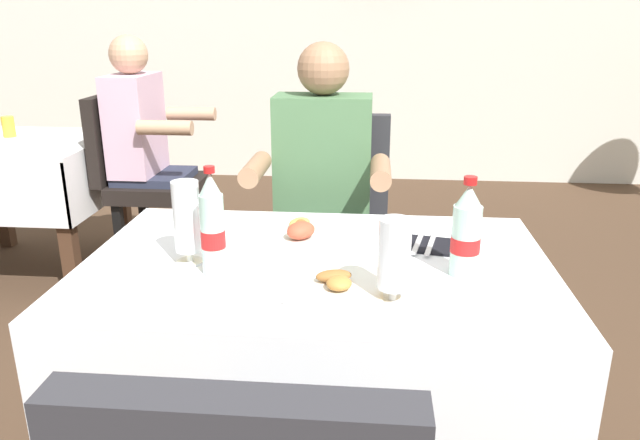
{
  "coord_description": "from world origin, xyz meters",
  "views": [
    {
      "loc": [
        0.05,
        -1.28,
        1.35
      ],
      "look_at": [
        -0.09,
        0.3,
        0.81
      ],
      "focal_mm": 33.98,
      "sensor_mm": 36.0,
      "label": 1
    }
  ],
  "objects": [
    {
      "name": "napkin_cutlery_set",
      "position": [
        0.21,
        0.33,
        0.73
      ],
      "size": [
        0.19,
        0.2,
        0.01
      ],
      "color": "black",
      "rests_on": "main_dining_table"
    },
    {
      "name": "seated_diner_far",
      "position": [
        -0.13,
        0.89,
        0.71
      ],
      "size": [
        0.5,
        0.46,
        1.26
      ],
      "color": "#282D42",
      "rests_on": "ground"
    },
    {
      "name": "background_patron",
      "position": [
        -1.1,
        1.69,
        0.71
      ],
      "size": [
        0.46,
        0.5,
        1.26
      ],
      "color": "#282D42",
      "rests_on": "ground"
    },
    {
      "name": "cola_bottle_secondary",
      "position": [
        0.29,
        0.14,
        0.84
      ],
      "size": [
        0.07,
        0.07,
        0.25
      ],
      "color": "silver",
      "rests_on": "main_dining_table"
    },
    {
      "name": "plate_far_diner",
      "position": [
        -0.14,
        0.38,
        0.75
      ],
      "size": [
        0.22,
        0.22,
        0.06
      ],
      "color": "white",
      "rests_on": "main_dining_table"
    },
    {
      "name": "plate_near_camera",
      "position": [
        -0.03,
        0.04,
        0.74
      ],
      "size": [
        0.22,
        0.22,
        0.04
      ],
      "color": "white",
      "rests_on": "main_dining_table"
    },
    {
      "name": "cola_bottle_primary",
      "position": [
        -0.34,
        0.09,
        0.85
      ],
      "size": [
        0.06,
        0.06,
        0.28
      ],
      "color": "silver",
      "rests_on": "main_dining_table"
    },
    {
      "name": "beer_glass_left",
      "position": [
        -0.42,
        0.15,
        0.84
      ],
      "size": [
        0.07,
        0.07,
        0.22
      ],
      "color": "white",
      "rests_on": "main_dining_table"
    },
    {
      "name": "chair_far_diner_seat",
      "position": [
        -0.09,
        1.0,
        0.55
      ],
      "size": [
        0.44,
        0.5,
        0.97
      ],
      "color": "#2D2D33",
      "rests_on": "ground"
    },
    {
      "name": "main_dining_table",
      "position": [
        -0.09,
        0.2,
        0.56
      ],
      "size": [
        1.24,
        0.81,
        0.73
      ],
      "color": "white",
      "rests_on": "ground"
    },
    {
      "name": "background_dining_table",
      "position": [
        -1.79,
        1.69,
        0.54
      ],
      "size": [
        0.87,
        0.78,
        0.73
      ],
      "color": "white",
      "rests_on": "ground"
    },
    {
      "name": "back_wall",
      "position": [
        0.0,
        3.9,
        1.38
      ],
      "size": [
        11.0,
        0.12,
        2.75
      ],
      "primitive_type": "cube",
      "color": "silver",
      "rests_on": "ground"
    },
    {
      "name": "background_chair_right",
      "position": [
        -1.15,
        1.69,
        0.55
      ],
      "size": [
        0.5,
        0.44,
        0.97
      ],
      "color": "black",
      "rests_on": "ground"
    },
    {
      "name": "beer_glass_middle",
      "position": [
        0.11,
        -0.03,
        0.83
      ],
      "size": [
        0.07,
        0.07,
        0.2
      ],
      "color": "white",
      "rests_on": "main_dining_table"
    },
    {
      "name": "background_table_tumbler",
      "position": [
        -1.89,
        1.77,
        0.78
      ],
      "size": [
        0.06,
        0.06,
        0.11
      ],
      "primitive_type": "cylinder",
      "color": "gold",
      "rests_on": "background_dining_table"
    }
  ]
}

